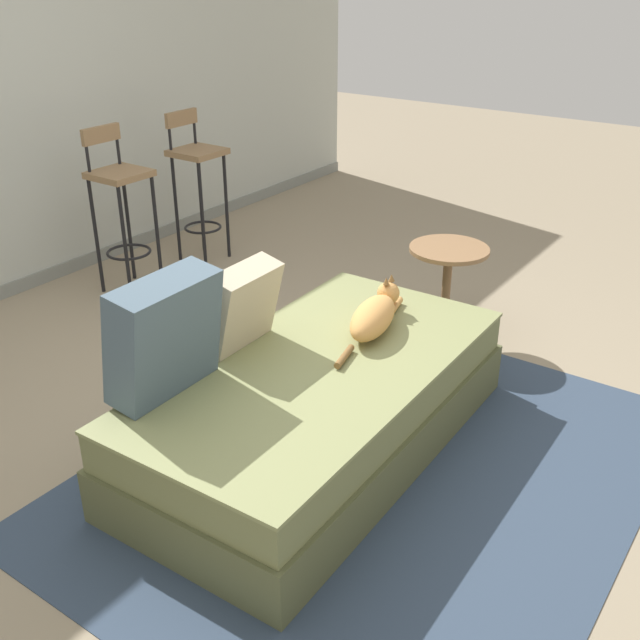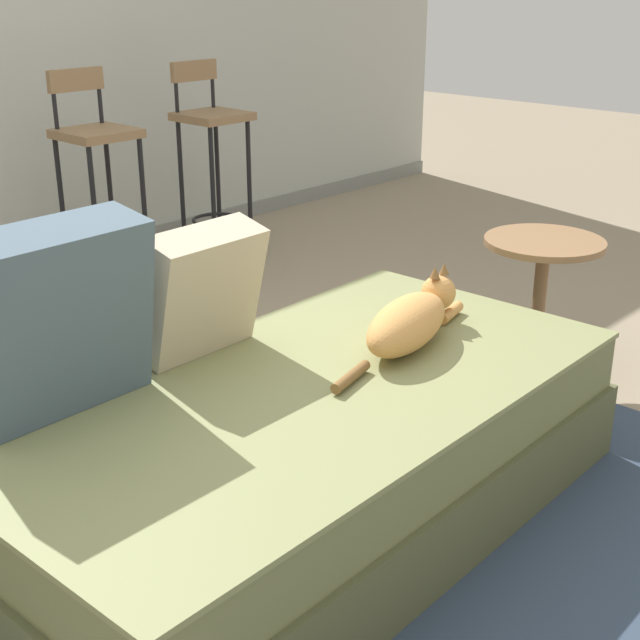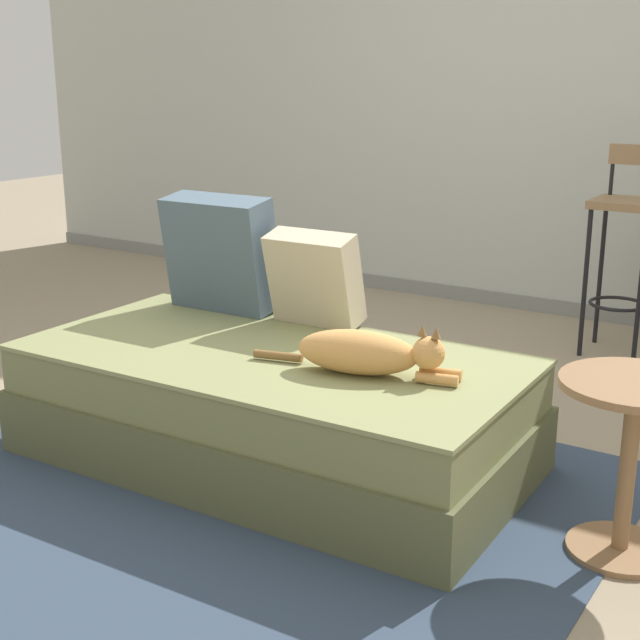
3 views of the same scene
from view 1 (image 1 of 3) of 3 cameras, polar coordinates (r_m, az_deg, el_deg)
The scene contains 9 objects.
ground_plane at distance 3.64m, azimuth -5.27°, elevation -7.39°, with size 16.00×16.00×0.00m, color gray.
area_rug at distance 3.30m, azimuth 4.26°, elevation -11.22°, with size 2.56×2.06×0.01m, color #334256.
couch at distance 3.31m, azimuth -0.08°, elevation -6.50°, with size 1.89×1.00×0.43m.
throw_pillow_corner at distance 2.96m, azimuth -11.79°, elevation -1.18°, with size 0.48×0.25×0.49m.
throw_pillow_middle at distance 3.29m, azimuth -6.03°, elevation 1.10°, with size 0.37×0.22×0.39m.
cat at distance 3.47m, azimuth 4.20°, elevation 0.40°, with size 0.74×0.26×0.19m.
bar_stool_near_window at distance 4.92m, azimuth -14.95°, elevation 9.04°, with size 0.32×0.32×1.06m.
bar_stool_by_doorway at distance 5.37m, azimuth -9.34°, elevation 11.01°, with size 0.32×0.32×1.04m.
side_table at distance 4.25m, azimuth 9.64°, elevation 3.03°, with size 0.44×0.44×0.56m.
Camera 1 is at (-2.28, -2.01, 2.01)m, focal length 42.00 mm.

